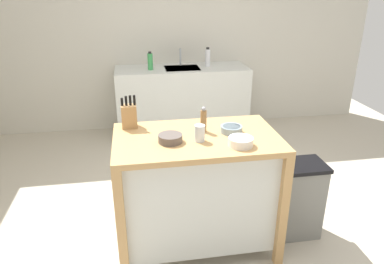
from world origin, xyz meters
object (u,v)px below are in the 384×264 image
bottle_spray_cleaner (208,57)px  pepper_grinder (203,120)px  trash_bin (298,199)px  sink_faucet (180,57)px  knife_block (129,116)px  bottle_dish_soap (150,61)px  bowl_stoneware_deep (170,138)px  kitchen_island (196,186)px  bowl_ceramic_wide (231,129)px  bowl_ceramic_small (241,141)px  drinking_cup (200,133)px

bottle_spray_cleaner → pepper_grinder: bearing=-102.6°
trash_bin → pepper_grinder: bearing=173.5°
trash_bin → sink_faucet: size_ratio=2.86×
knife_block → bottle_dish_soap: 1.99m
bowl_stoneware_deep → pepper_grinder: bearing=30.1°
kitchen_island → knife_block: 0.72m
pepper_grinder → bowl_ceramic_wide: bearing=-15.3°
bottle_dish_soap → bottle_spray_cleaner: bottle_spray_cleaner is taller
bowl_ceramic_wide → bottle_spray_cleaner: bearing=82.4°
sink_faucet → trash_bin: bearing=-76.0°
bowl_ceramic_small → bottle_dish_soap: 2.46m
sink_faucet → bowl_stoneware_deep: bearing=-99.3°
trash_bin → sink_faucet: (-0.60, 2.42, 0.69)m
bowl_stoneware_deep → trash_bin: size_ratio=0.26×
bowl_ceramic_small → bowl_ceramic_wide: bearing=90.1°
bowl_ceramic_small → bowl_stoneware_deep: bearing=163.3°
bowl_ceramic_small → drinking_cup: bearing=154.8°
bowl_ceramic_wide → bottle_spray_cleaner: 2.30m
knife_block → trash_bin: (1.27, -0.25, -0.69)m
drinking_cup → bowl_ceramic_small: bearing=-25.2°
bowl_ceramic_small → bottle_spray_cleaner: size_ratio=0.67×
pepper_grinder → bottle_spray_cleaner: size_ratio=0.77×
bowl_ceramic_wide → bottle_dish_soap: bottle_dish_soap is taller
knife_block → bowl_ceramic_wide: 0.75m
bowl_ceramic_wide → sink_faucet: (-0.04, 2.38, 0.06)m
kitchen_island → drinking_cup: (0.01, -0.08, 0.46)m
sink_faucet → pepper_grinder: bearing=-93.8°
pepper_grinder → trash_bin: bearing=-6.5°
bowl_ceramic_small → trash_bin: 0.86m
bowl_stoneware_deep → sink_faucet: size_ratio=0.74×
bowl_ceramic_wide → trash_bin: 0.84m
bottle_dish_soap → trash_bin: bearing=-65.7°
knife_block → bowl_ceramic_small: size_ratio=1.50×
bowl_stoneware_deep → bottle_spray_cleaner: size_ratio=0.67×
knife_block → drinking_cup: size_ratio=2.14×
bottle_dish_soap → bowl_ceramic_wide: bearing=-78.6°
knife_block → bottle_dish_soap: size_ratio=1.08×
pepper_grinder → trash_bin: size_ratio=0.30×
sink_faucet → bottle_spray_cleaner: (0.34, -0.11, 0.00)m
bowl_ceramic_small → bottle_spray_cleaner: bearing=83.1°
bowl_ceramic_small → drinking_cup: (-0.25, 0.12, 0.03)m
bottle_dish_soap → bottle_spray_cleaner: size_ratio=0.93×
trash_bin → bottle_spray_cleaner: (-0.26, 2.31, 0.69)m
kitchen_island → bowl_ceramic_wide: 0.50m
kitchen_island → pepper_grinder: (0.06, 0.08, 0.49)m
kitchen_island → trash_bin: 0.84m
trash_bin → drinking_cup: bearing=-174.5°
pepper_grinder → bottle_dish_soap: bottle_dish_soap is taller
kitchen_island → sink_faucet: (0.22, 2.41, 0.49)m
knife_block → bottle_dish_soap: (0.27, 1.97, -0.01)m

